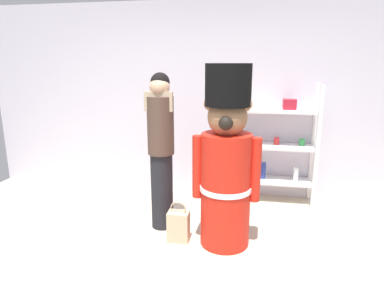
{
  "coord_description": "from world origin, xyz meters",
  "views": [
    {
      "loc": [
        0.6,
        -2.33,
        1.79
      ],
      "look_at": [
        0.01,
        0.89,
        1.0
      ],
      "focal_mm": 31.1,
      "sensor_mm": 36.0,
      "label": 1
    }
  ],
  "objects_px": {
    "teddy_bear_guard": "(226,163)",
    "merchandise_shelf": "(264,143)",
    "person_shopper": "(161,147)",
    "shopping_bag": "(178,226)"
  },
  "relations": [
    {
      "from": "merchandise_shelf",
      "to": "teddy_bear_guard",
      "type": "xyz_separation_m",
      "value": [
        -0.4,
        -1.21,
        0.07
      ]
    },
    {
      "from": "merchandise_shelf",
      "to": "person_shopper",
      "type": "distance_m",
      "value": 1.49
    },
    {
      "from": "merchandise_shelf",
      "to": "teddy_bear_guard",
      "type": "distance_m",
      "value": 1.28
    },
    {
      "from": "shopping_bag",
      "to": "merchandise_shelf",
      "type": "bearing_deg",
      "value": 55.28
    },
    {
      "from": "teddy_bear_guard",
      "to": "merchandise_shelf",
      "type": "bearing_deg",
      "value": 71.93
    },
    {
      "from": "merchandise_shelf",
      "to": "shopping_bag",
      "type": "height_order",
      "value": "merchandise_shelf"
    },
    {
      "from": "merchandise_shelf",
      "to": "teddy_bear_guard",
      "type": "relative_size",
      "value": 0.87
    },
    {
      "from": "person_shopper",
      "to": "shopping_bag",
      "type": "xyz_separation_m",
      "value": [
        0.25,
        -0.28,
        -0.76
      ]
    },
    {
      "from": "merchandise_shelf",
      "to": "person_shopper",
      "type": "height_order",
      "value": "person_shopper"
    },
    {
      "from": "person_shopper",
      "to": "shopping_bag",
      "type": "height_order",
      "value": "person_shopper"
    }
  ]
}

